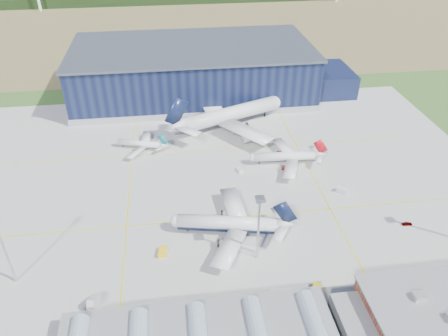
# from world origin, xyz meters

# --- Properties ---
(ground) EXTENTS (600.00, 600.00, 0.00)m
(ground) POSITION_xyz_m (0.00, 0.00, 0.00)
(ground) COLOR #28521F
(ground) RESTS_ON ground
(apron) EXTENTS (220.00, 160.00, 0.08)m
(apron) POSITION_xyz_m (0.00, 10.00, 0.03)
(apron) COLOR #A5A49F
(apron) RESTS_ON ground
(farmland) EXTENTS (600.00, 220.00, 0.01)m
(farmland) POSITION_xyz_m (0.00, 220.00, 0.00)
(farmland) COLOR olive
(farmland) RESTS_ON ground
(hangar) EXTENTS (145.00, 62.00, 26.10)m
(hangar) POSITION_xyz_m (2.81, 94.80, 11.62)
(hangar) COLOR black
(hangar) RESTS_ON ground
(light_mast_west) EXTENTS (2.60, 2.60, 23.00)m
(light_mast_west) POSITION_xyz_m (-60.00, -30.00, 15.43)
(light_mast_west) COLOR #AEB1B5
(light_mast_west) RESTS_ON ground
(light_mast_center) EXTENTS (2.60, 2.60, 23.00)m
(light_mast_center) POSITION_xyz_m (10.00, -30.00, 15.43)
(light_mast_center) COLOR #AEB1B5
(light_mast_center) RESTS_ON ground
(airliner_navy) EXTENTS (48.65, 47.95, 13.48)m
(airliner_navy) POSITION_xyz_m (2.61, -17.71, 6.74)
(airliner_navy) COLOR silver
(airliner_navy) RESTS_ON ground
(airliner_red) EXTENTS (34.58, 33.94, 10.54)m
(airliner_red) POSITION_xyz_m (31.17, 20.62, 5.27)
(airliner_red) COLOR silver
(airliner_red) RESTS_ON ground
(airliner_widebody) EXTENTS (79.26, 78.54, 19.92)m
(airliner_widebody) POSITION_xyz_m (14.44, 55.00, 9.96)
(airliner_widebody) COLOR silver
(airliner_widebody) RESTS_ON ground
(airliner_regional) EXTENTS (30.52, 30.19, 7.92)m
(airliner_regional) POSITION_xyz_m (-27.02, 40.00, 3.96)
(airliner_regional) COLOR silver
(airliner_regional) RESTS_ON ground
(gse_tug_a) EXTENTS (2.91, 4.17, 1.61)m
(gse_tug_a) POSITION_xyz_m (-18.33, -24.60, 0.81)
(gse_tug_a) COLOR yellow
(gse_tug_a) RESTS_ON ground
(gse_tug_b) EXTENTS (3.41, 3.91, 1.42)m
(gse_tug_b) POSITION_xyz_m (24.13, -44.36, 0.71)
(gse_tug_b) COLOR yellow
(gse_tug_b) RESTS_ON ground
(gse_van_a) EXTENTS (5.49, 4.17, 2.20)m
(gse_van_a) POSITION_xyz_m (7.56, -27.53, 1.10)
(gse_van_a) COLOR silver
(gse_van_a) RESTS_ON ground
(gse_cart_a) EXTENTS (2.95, 3.57, 1.33)m
(gse_cart_a) POSITION_xyz_m (12.48, 17.38, 0.66)
(gse_cart_a) COLOR silver
(gse_cart_a) RESTS_ON ground
(gse_van_b) EXTENTS (4.44, 4.30, 1.94)m
(gse_van_b) POSITION_xyz_m (47.46, -1.63, 0.97)
(gse_van_b) COLOR silver
(gse_van_b) RESTS_ON ground
(gse_cart_b) EXTENTS (3.55, 2.62, 1.42)m
(gse_cart_b) POSITION_xyz_m (-9.24, 60.84, 0.71)
(gse_cart_b) COLOR silver
(gse_cart_b) RESTS_ON ground
(gse_van_c) EXTENTS (5.85, 3.22, 2.70)m
(gse_van_c) POSITION_xyz_m (13.30, -46.00, 1.35)
(gse_van_c) COLOR silver
(gse_van_c) RESTS_ON ground
(airstair) EXTENTS (2.98, 5.12, 3.07)m
(airstair) POSITION_xyz_m (-36.64, -42.72, 1.54)
(airstair) COLOR silver
(airstair) RESTS_ON ground
(car_a) EXTENTS (3.46, 1.57, 1.15)m
(car_a) POSITION_xyz_m (62.54, -21.64, 0.58)
(car_a) COLOR #99999E
(car_a) RESTS_ON ground
(car_b) EXTENTS (4.28, 2.56, 1.33)m
(car_b) POSITION_xyz_m (42.01, -48.00, 0.67)
(car_b) COLOR #99999E
(car_b) RESTS_ON ground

